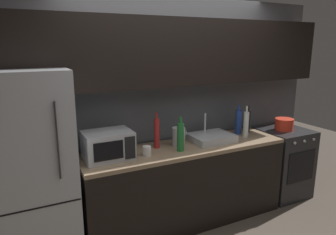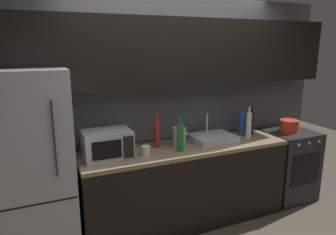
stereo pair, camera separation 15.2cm
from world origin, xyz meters
name	(u,v)px [view 1 (the left image)]	position (x,y,z in m)	size (l,w,h in m)	color
back_wall	(173,84)	(0.00, 1.20, 1.55)	(4.05, 0.44, 2.50)	slate
counter_run	(185,184)	(0.00, 0.90, 0.45)	(2.31, 0.60, 0.90)	black
refrigerator	(33,172)	(-1.54, 0.90, 0.89)	(0.68, 0.69, 1.79)	#ADAFB5
oven_range	(282,162)	(1.50, 0.90, 0.45)	(0.60, 0.62, 0.90)	#232326
microwave	(108,145)	(-0.86, 0.92, 1.04)	(0.46, 0.35, 0.27)	#A8AAAF
sink_basin	(211,138)	(0.36, 0.93, 0.94)	(0.48, 0.38, 0.30)	#ADAFB5
kettle	(179,136)	(-0.05, 0.96, 1.00)	(0.18, 0.14, 0.23)	#B7BABF
wine_bottle_clear	(246,124)	(0.81, 0.88, 1.06)	(0.06, 0.06, 0.38)	silver
wine_bottle_blue	(238,122)	(0.82, 1.03, 1.05)	(0.08, 0.08, 0.36)	#234299
wine_bottle_green	(181,137)	(-0.12, 0.79, 1.05)	(0.07, 0.07, 0.36)	#1E6B2D
wine_bottle_dark	(248,121)	(0.97, 1.04, 1.04)	(0.07, 0.07, 0.34)	black
wine_bottle_red	(157,133)	(-0.30, 1.00, 1.06)	(0.06, 0.06, 0.39)	#A82323
mug_white	(147,151)	(-0.49, 0.82, 0.95)	(0.08, 0.08, 0.10)	silver
cooking_pot	(284,124)	(1.47, 0.90, 0.98)	(0.23, 0.23, 0.15)	red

